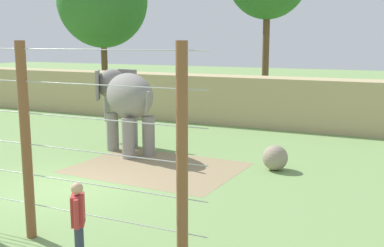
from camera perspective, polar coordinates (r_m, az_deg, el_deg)
The scene contains 7 objects.
ground_plane at distance 13.96m, azimuth -15.38°, elevation -7.69°, with size 120.00×120.00×0.00m, color #759956.
dirt_patch at distance 15.69m, azimuth -4.27°, elevation -5.36°, with size 5.35×4.04×0.01m, color #937F5B.
embankment_wall at distance 24.11m, azimuth 3.68°, elevation 2.97°, with size 36.00×1.80×2.40m, color tan.
elephant at distance 17.79m, azimuth -8.02°, elevation 3.03°, with size 3.68×3.05×3.05m.
enrichment_ball at distance 15.52m, azimuth 10.06°, elevation -4.11°, with size 0.82×0.82×0.82m, color gray.
zookeeper at distance 8.93m, azimuth -13.61°, elevation -11.55°, with size 0.42×0.53×1.67m.
tree_far_left at distance 34.25m, azimuth -10.81°, elevation 14.48°, with size 6.26×6.26×10.20m.
Camera 1 is at (8.78, -10.02, 4.17)m, focal length 43.96 mm.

